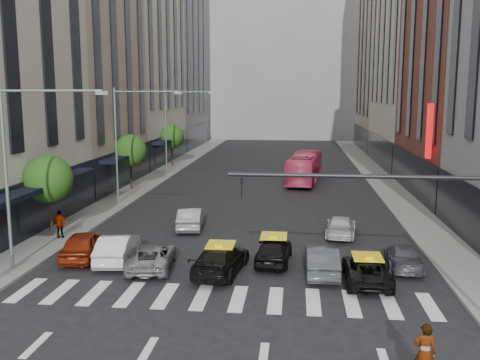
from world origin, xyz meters
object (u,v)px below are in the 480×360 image
(car_red, at_px, (84,245))
(pedestrian_far, at_px, (60,224))
(streetlamp_near, at_px, (23,153))
(streetlamp_far, at_px, (174,120))
(car_white_front, at_px, (118,248))
(taxi_center, at_px, (274,250))
(bus, at_px, (304,168))
(streetlamp_mid, at_px, (128,130))
(taxi_left, at_px, (221,259))

(car_red, relative_size, pedestrian_far, 2.62)
(streetlamp_near, relative_size, streetlamp_far, 1.00)
(car_white_front, bearing_deg, taxi_center, 178.30)
(bus, bearing_deg, streetlamp_near, 71.17)
(streetlamp_mid, distance_m, streetlamp_far, 16.00)
(streetlamp_near, relative_size, pedestrian_far, 5.32)
(car_white_front, relative_size, taxi_center, 1.07)
(car_red, distance_m, bus, 28.55)
(taxi_left, bearing_deg, car_white_front, -4.71)
(taxi_left, relative_size, pedestrian_far, 2.92)
(streetlamp_near, distance_m, streetlamp_far, 32.00)
(car_red, relative_size, taxi_left, 0.90)
(streetlamp_near, xyz_separation_m, car_red, (1.84, 2.25, -5.15))
(streetlamp_near, relative_size, taxi_center, 2.14)
(streetlamp_near, distance_m, car_red, 5.91)
(taxi_center, xyz_separation_m, pedestrian_far, (-12.89, 2.98, 0.28))
(streetlamp_mid, bearing_deg, taxi_left, -58.39)
(streetlamp_far, bearing_deg, taxi_left, -73.24)
(taxi_center, bearing_deg, taxi_left, 40.41)
(bus, relative_size, pedestrian_far, 6.25)
(taxi_center, bearing_deg, pedestrian_far, -9.11)
(car_white_front, relative_size, bus, 0.42)
(streetlamp_far, height_order, pedestrian_far, streetlamp_far)
(streetlamp_mid, height_order, taxi_center, streetlamp_mid)
(car_red, bearing_deg, taxi_left, 160.52)
(streetlamp_mid, height_order, car_white_front, streetlamp_mid)
(streetlamp_near, height_order, pedestrian_far, streetlamp_near)
(streetlamp_mid, relative_size, pedestrian_far, 5.32)
(car_white_front, bearing_deg, streetlamp_near, 20.71)
(streetlamp_far, relative_size, taxi_left, 1.82)
(streetlamp_mid, relative_size, car_white_front, 2.00)
(car_red, distance_m, taxi_center, 10.11)
(car_white_front, bearing_deg, taxi_left, 161.53)
(car_white_front, relative_size, pedestrian_far, 2.66)
(taxi_left, xyz_separation_m, taxi_center, (2.51, 1.86, 0.00))
(taxi_center, distance_m, pedestrian_far, 13.24)
(car_white_front, xyz_separation_m, taxi_left, (5.63, -1.24, -0.02))
(car_red, bearing_deg, streetlamp_near, 42.91)
(streetlamp_far, xyz_separation_m, pedestrian_far, (-0.95, -26.49, -4.91))
(taxi_center, bearing_deg, streetlamp_far, -64.02)
(car_red, bearing_deg, bus, -122.65)
(streetlamp_near, xyz_separation_m, taxi_left, (9.43, 0.67, -5.19))
(bus, height_order, pedestrian_far, bus)
(streetlamp_mid, height_order, taxi_left, streetlamp_mid)
(car_white_front, distance_m, taxi_center, 8.16)
(streetlamp_mid, bearing_deg, car_red, -82.38)
(streetlamp_near, bearing_deg, taxi_center, 11.96)
(streetlamp_near, bearing_deg, car_white_front, 26.72)
(pedestrian_far, bearing_deg, streetlamp_near, 91.28)
(streetlamp_mid, height_order, bus, streetlamp_mid)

